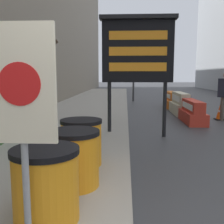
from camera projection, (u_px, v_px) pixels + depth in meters
bare_tree at (35, 75)px, 8.75m from camera, size 1.31×1.34×3.17m
barrel_drum_foreground at (46, 184)px, 2.74m from camera, size 0.71×0.71×0.78m
barrel_drum_middle at (74, 158)px, 3.60m from camera, size 0.71×0.71×0.78m
barrel_drum_back at (81, 142)px, 4.47m from camera, size 0.71×0.71×0.78m
warning_sign at (21, 100)px, 2.13m from camera, size 0.58×0.08×1.94m
message_board at (138, 51)px, 6.81m from camera, size 1.97×0.36×3.16m
jersey_barrier_red_striped at (193, 113)px, 9.17m from camera, size 0.63×1.81×0.79m
jersey_barrier_cream at (180, 105)px, 11.25m from camera, size 0.64×1.99×0.91m
jersey_barrier_orange_near at (172, 101)px, 13.36m from camera, size 0.62×1.71×0.81m
traffic_cone_near at (185, 102)px, 13.50m from camera, size 0.31×0.31×0.56m
traffic_cone_mid at (220, 112)px, 9.72m from camera, size 0.32×0.32×0.58m
traffic_light_near_curb at (134, 53)px, 16.26m from camera, size 0.28×0.44×4.13m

